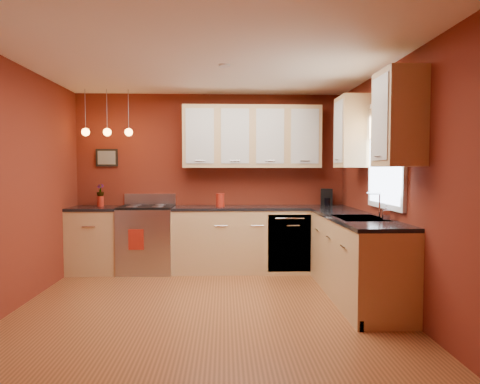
{
  "coord_description": "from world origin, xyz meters",
  "views": [
    {
      "loc": [
        0.2,
        -4.36,
        1.47
      ],
      "look_at": [
        0.39,
        1.0,
        1.19
      ],
      "focal_mm": 32.0,
      "sensor_mm": 36.0,
      "label": 1
    }
  ],
  "objects_px": {
    "soap_pump": "(386,212)",
    "gas_range": "(147,238)",
    "coffee_maker": "(327,198)",
    "sink": "(360,220)",
    "red_canister": "(220,200)"
  },
  "relations": [
    {
      "from": "soap_pump",
      "to": "gas_range",
      "type": "bearing_deg",
      "value": 148.32
    },
    {
      "from": "gas_range",
      "to": "coffee_maker",
      "type": "relative_size",
      "value": 4.48
    },
    {
      "from": "sink",
      "to": "coffee_maker",
      "type": "bearing_deg",
      "value": 89.45
    },
    {
      "from": "soap_pump",
      "to": "coffee_maker",
      "type": "bearing_deg",
      "value": 95.55
    },
    {
      "from": "gas_range",
      "to": "soap_pump",
      "type": "bearing_deg",
      "value": -31.68
    },
    {
      "from": "red_canister",
      "to": "coffee_maker",
      "type": "bearing_deg",
      "value": 5.72
    },
    {
      "from": "soap_pump",
      "to": "sink",
      "type": "bearing_deg",
      "value": 129.52
    },
    {
      "from": "gas_range",
      "to": "sink",
      "type": "height_order",
      "value": "sink"
    },
    {
      "from": "red_canister",
      "to": "soap_pump",
      "type": "relative_size",
      "value": 1.18
    },
    {
      "from": "sink",
      "to": "coffee_maker",
      "type": "height_order",
      "value": "sink"
    },
    {
      "from": "gas_range",
      "to": "sink",
      "type": "bearing_deg",
      "value": -29.78
    },
    {
      "from": "sink",
      "to": "soap_pump",
      "type": "height_order",
      "value": "sink"
    },
    {
      "from": "sink",
      "to": "red_canister",
      "type": "height_order",
      "value": "sink"
    },
    {
      "from": "sink",
      "to": "red_canister",
      "type": "xyz_separation_m",
      "value": [
        -1.57,
        1.47,
        0.12
      ]
    },
    {
      "from": "gas_range",
      "to": "red_canister",
      "type": "height_order",
      "value": "red_canister"
    }
  ]
}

